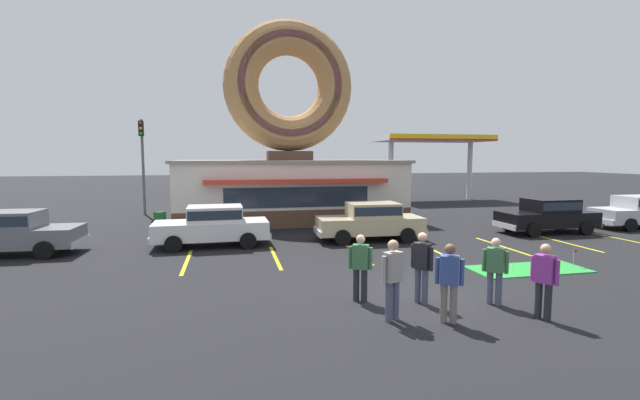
{
  "coord_description": "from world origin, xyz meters",
  "views": [
    {
      "loc": [
        -4.72,
        -9.81,
        3.51
      ],
      "look_at": [
        -1.57,
        5.0,
        2.0
      ],
      "focal_mm": 24.0,
      "sensor_mm": 36.0,
      "label": 1
    }
  ],
  "objects_px": {
    "pedestrian_hooded_kid": "(422,264)",
    "pedestrian_crossing_woman": "(544,278)",
    "putting_flag_pin": "(575,254)",
    "car_grey": "(11,231)",
    "car_champagne": "(371,220)",
    "car_white": "(213,224)",
    "car_black": "(548,214)",
    "car_silver": "(639,210)",
    "pedestrian_blue_sweater_man": "(495,268)",
    "pedestrian_clipboard_woman": "(449,279)",
    "golf_ball": "(512,266)",
    "traffic_light_pole": "(142,154)",
    "pedestrian_beanie_man": "(360,265)",
    "pedestrian_leather_jacket_man": "(393,276)",
    "trash_bin": "(160,222)"
  },
  "relations": [
    {
      "from": "putting_flag_pin",
      "to": "car_grey",
      "type": "relative_size",
      "value": 0.12
    },
    {
      "from": "car_black",
      "to": "pedestrian_crossing_woman",
      "type": "bearing_deg",
      "value": -130.3
    },
    {
      "from": "car_grey",
      "to": "car_champagne",
      "type": "xyz_separation_m",
      "value": [
        13.53,
        0.02,
        0.0
      ]
    },
    {
      "from": "pedestrian_crossing_woman",
      "to": "car_black",
      "type": "bearing_deg",
      "value": 49.7
    },
    {
      "from": "car_silver",
      "to": "pedestrian_clipboard_woman",
      "type": "distance_m",
      "value": 18.09
    },
    {
      "from": "traffic_light_pole",
      "to": "car_champagne",
      "type": "bearing_deg",
      "value": -44.05
    },
    {
      "from": "pedestrian_hooded_kid",
      "to": "car_black",
      "type": "bearing_deg",
      "value": 37.86
    },
    {
      "from": "pedestrian_hooded_kid",
      "to": "pedestrian_leather_jacket_man",
      "type": "relative_size",
      "value": 0.98
    },
    {
      "from": "putting_flag_pin",
      "to": "car_grey",
      "type": "xyz_separation_m",
      "value": [
        -18.44,
        5.68,
        0.43
      ]
    },
    {
      "from": "putting_flag_pin",
      "to": "car_champagne",
      "type": "bearing_deg",
      "value": 130.75
    },
    {
      "from": "pedestrian_blue_sweater_man",
      "to": "pedestrian_leather_jacket_man",
      "type": "distance_m",
      "value": 2.81
    },
    {
      "from": "golf_ball",
      "to": "pedestrian_crossing_woman",
      "type": "distance_m",
      "value": 4.67
    },
    {
      "from": "pedestrian_blue_sweater_man",
      "to": "traffic_light_pole",
      "type": "distance_m",
      "value": 22.14
    },
    {
      "from": "car_white",
      "to": "pedestrian_leather_jacket_man",
      "type": "distance_m",
      "value": 9.73
    },
    {
      "from": "pedestrian_beanie_man",
      "to": "golf_ball",
      "type": "bearing_deg",
      "value": 19.95
    },
    {
      "from": "putting_flag_pin",
      "to": "pedestrian_hooded_kid",
      "type": "height_order",
      "value": "pedestrian_hooded_kid"
    },
    {
      "from": "pedestrian_leather_jacket_man",
      "to": "golf_ball",
      "type": "bearing_deg",
      "value": 32.2
    },
    {
      "from": "car_silver",
      "to": "pedestrian_clipboard_woman",
      "type": "xyz_separation_m",
      "value": [
        -15.49,
        -9.34,
        0.08
      ]
    },
    {
      "from": "car_champagne",
      "to": "pedestrian_beanie_man",
      "type": "height_order",
      "value": "pedestrian_beanie_man"
    },
    {
      "from": "golf_ball",
      "to": "car_silver",
      "type": "bearing_deg",
      "value": 26.41
    },
    {
      "from": "golf_ball",
      "to": "pedestrian_hooded_kid",
      "type": "distance_m",
      "value": 5.08
    },
    {
      "from": "golf_ball",
      "to": "car_grey",
      "type": "bearing_deg",
      "value": 162.28
    },
    {
      "from": "pedestrian_clipboard_woman",
      "to": "traffic_light_pole",
      "type": "relative_size",
      "value": 0.29
    },
    {
      "from": "car_grey",
      "to": "traffic_light_pole",
      "type": "relative_size",
      "value": 0.8
    },
    {
      "from": "car_white",
      "to": "pedestrian_clipboard_woman",
      "type": "height_order",
      "value": "pedestrian_clipboard_woman"
    },
    {
      "from": "pedestrian_blue_sweater_man",
      "to": "pedestrian_hooded_kid",
      "type": "distance_m",
      "value": 1.73
    },
    {
      "from": "car_grey",
      "to": "car_silver",
      "type": "relative_size",
      "value": 1.01
    },
    {
      "from": "car_grey",
      "to": "pedestrian_leather_jacket_man",
      "type": "distance_m",
      "value": 14.07
    },
    {
      "from": "pedestrian_hooded_kid",
      "to": "car_champagne",
      "type": "bearing_deg",
      "value": 80.1
    },
    {
      "from": "car_white",
      "to": "pedestrian_blue_sweater_man",
      "type": "distance_m",
      "value": 10.81
    },
    {
      "from": "car_silver",
      "to": "pedestrian_crossing_woman",
      "type": "relative_size",
      "value": 2.75
    },
    {
      "from": "traffic_light_pole",
      "to": "pedestrian_hooded_kid",
      "type": "bearing_deg",
      "value": -62.45
    },
    {
      "from": "golf_ball",
      "to": "pedestrian_crossing_woman",
      "type": "height_order",
      "value": "pedestrian_crossing_woman"
    },
    {
      "from": "car_white",
      "to": "car_black",
      "type": "bearing_deg",
      "value": -0.6
    },
    {
      "from": "pedestrian_hooded_kid",
      "to": "pedestrian_clipboard_woman",
      "type": "bearing_deg",
      "value": -88.69
    },
    {
      "from": "car_black",
      "to": "pedestrian_hooded_kid",
      "type": "height_order",
      "value": "pedestrian_hooded_kid"
    },
    {
      "from": "putting_flag_pin",
      "to": "pedestrian_beanie_man",
      "type": "height_order",
      "value": "pedestrian_beanie_man"
    },
    {
      "from": "trash_bin",
      "to": "pedestrian_hooded_kid",
      "type": "bearing_deg",
      "value": -56.75
    },
    {
      "from": "car_silver",
      "to": "pedestrian_blue_sweater_man",
      "type": "distance_m",
      "value": 16.26
    },
    {
      "from": "car_white",
      "to": "pedestrian_crossing_woman",
      "type": "bearing_deg",
      "value": -52.44
    },
    {
      "from": "golf_ball",
      "to": "traffic_light_pole",
      "type": "xyz_separation_m",
      "value": [
        -13.92,
        15.9,
        3.66
      ]
    },
    {
      "from": "pedestrian_leather_jacket_man",
      "to": "traffic_light_pole",
      "type": "bearing_deg",
      "value": 113.78
    },
    {
      "from": "pedestrian_hooded_kid",
      "to": "pedestrian_crossing_woman",
      "type": "bearing_deg",
      "value": -35.53
    },
    {
      "from": "pedestrian_clipboard_woman",
      "to": "pedestrian_beanie_man",
      "type": "bearing_deg",
      "value": 130.08
    },
    {
      "from": "car_champagne",
      "to": "pedestrian_hooded_kid",
      "type": "height_order",
      "value": "pedestrian_hooded_kid"
    },
    {
      "from": "car_champagne",
      "to": "traffic_light_pole",
      "type": "height_order",
      "value": "traffic_light_pole"
    },
    {
      "from": "car_silver",
      "to": "pedestrian_crossing_woman",
      "type": "xyz_separation_m",
      "value": [
        -13.4,
        -9.6,
        0.05
      ]
    },
    {
      "from": "pedestrian_blue_sweater_man",
      "to": "pedestrian_clipboard_woman",
      "type": "relative_size",
      "value": 0.95
    },
    {
      "from": "car_white",
      "to": "pedestrian_hooded_kid",
      "type": "xyz_separation_m",
      "value": [
        5.15,
        -7.95,
        0.09
      ]
    },
    {
      "from": "car_champagne",
      "to": "pedestrian_beanie_man",
      "type": "distance_m",
      "value": 7.86
    }
  ]
}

